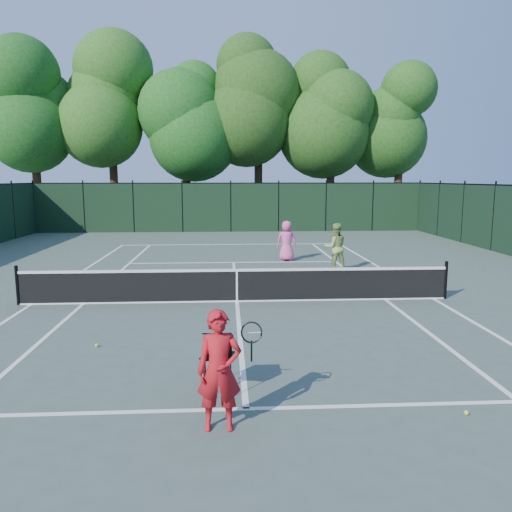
{
  "coord_description": "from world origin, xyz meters",
  "views": [
    {
      "loc": [
        -0.26,
        -13.23,
        3.33
      ],
      "look_at": [
        0.58,
        1.0,
        1.1
      ],
      "focal_mm": 35.0,
      "sensor_mm": 36.0,
      "label": 1
    }
  ],
  "objects": [
    {
      "name": "sideline_doubles_left",
      "position": [
        -5.49,
        0.0,
        0.0
      ],
      "size": [
        0.1,
        23.77,
        0.01
      ],
      "primitive_type": "cube",
      "color": "white",
      "rests_on": "ground"
    },
    {
      "name": "ground",
      "position": [
        0.0,
        0.0,
        0.0
      ],
      "size": [
        90.0,
        90.0,
        0.0
      ],
      "primitive_type": "plane",
      "color": "#445248",
      "rests_on": "ground"
    },
    {
      "name": "tree_1",
      "position": [
        -8.0,
        22.0,
        8.69
      ],
      "size": [
        6.8,
        6.8,
        13.98
      ],
      "color": "black",
      "rests_on": "ground"
    },
    {
      "name": "service_line_near",
      "position": [
        0.0,
        -6.4,
        0.0
      ],
      "size": [
        8.23,
        0.1,
        0.01
      ],
      "primitive_type": "cube",
      "color": "white",
      "rests_on": "ground"
    },
    {
      "name": "sideline_singles_right",
      "position": [
        4.12,
        0.0,
        0.0
      ],
      "size": [
        0.1,
        23.77,
        0.01
      ],
      "primitive_type": "cube",
      "color": "white",
      "rests_on": "ground"
    },
    {
      "name": "player_pink",
      "position": [
        2.17,
        6.74,
        0.82
      ],
      "size": [
        0.86,
        0.61,
        1.63
      ],
      "rotation": [
        0.0,
        0.0,
        3.02
      ],
      "color": "#EC5395",
      "rests_on": "ground"
    },
    {
      "name": "tree_3",
      "position": [
        2.0,
        22.3,
        9.01
      ],
      "size": [
        7.0,
        7.0,
        14.45
      ],
      "color": "black",
      "rests_on": "ground"
    },
    {
      "name": "tree_0",
      "position": [
        -13.0,
        21.5,
        8.16
      ],
      "size": [
        6.4,
        6.4,
        13.14
      ],
      "color": "black",
      "rests_on": "ground"
    },
    {
      "name": "sideline_singles_left",
      "position": [
        -4.12,
        0.0,
        0.0
      ],
      "size": [
        0.1,
        23.77,
        0.01
      ],
      "primitive_type": "cube",
      "color": "white",
      "rests_on": "ground"
    },
    {
      "name": "fence_far",
      "position": [
        0.0,
        18.0,
        1.5
      ],
      "size": [
        24.0,
        0.05,
        3.0
      ],
      "primitive_type": "cube",
      "color": "black",
      "rests_on": "ground"
    },
    {
      "name": "tree_4",
      "position": [
        7.0,
        21.6,
        8.14
      ],
      "size": [
        6.2,
        6.2,
        12.97
      ],
      "color": "black",
      "rests_on": "ground"
    },
    {
      "name": "center_service_line",
      "position": [
        0.0,
        0.0,
        0.0
      ],
      "size": [
        0.1,
        12.8,
        0.01
      ],
      "primitive_type": "cube",
      "color": "white",
      "rests_on": "ground"
    },
    {
      "name": "loose_ball_near_cart",
      "position": [
        3.12,
        -6.77,
        0.03
      ],
      "size": [
        0.07,
        0.07,
        0.07
      ],
      "primitive_type": "sphere",
      "color": "#CFEA2F",
      "rests_on": "ground"
    },
    {
      "name": "tree_5",
      "position": [
        12.0,
        22.1,
        7.71
      ],
      "size": [
        5.8,
        5.8,
        12.23
      ],
      "color": "black",
      "rests_on": "ground"
    },
    {
      "name": "sideline_doubles_right",
      "position": [
        5.49,
        0.0,
        0.0
      ],
      "size": [
        0.1,
        23.77,
        0.01
      ],
      "primitive_type": "cube",
      "color": "white",
      "rests_on": "ground"
    },
    {
      "name": "coach",
      "position": [
        -0.37,
        -6.95,
        0.82
      ],
      "size": [
        0.9,
        0.61,
        1.64
      ],
      "rotation": [
        0.0,
        0.0,
        0.02
      ],
      "color": "red",
      "rests_on": "ground"
    },
    {
      "name": "tree_2",
      "position": [
        -3.0,
        21.8,
        7.73
      ],
      "size": [
        6.0,
        6.0,
        12.4
      ],
      "color": "black",
      "rests_on": "ground"
    },
    {
      "name": "loose_ball_midcourt",
      "position": [
        -2.87,
        -3.52,
        0.03
      ],
      "size": [
        0.07,
        0.07,
        0.07
      ],
      "primitive_type": "sphere",
      "color": "#CDEA30",
      "rests_on": "ground"
    },
    {
      "name": "player_green",
      "position": [
        3.64,
        4.34,
        0.87
      ],
      "size": [
        0.89,
        0.71,
        1.74
      ],
      "rotation": [
        0.0,
        0.0,
        3.21
      ],
      "color": "#92B359",
      "rests_on": "ground"
    },
    {
      "name": "ball_hopper",
      "position": [
        -0.42,
        -5.8,
        0.71
      ],
      "size": [
        0.56,
        0.56,
        0.85
      ],
      "rotation": [
        0.0,
        0.0,
        -0.32
      ],
      "color": "black",
      "rests_on": "ground"
    },
    {
      "name": "tennis_net",
      "position": [
        0.0,
        0.0,
        0.48
      ],
      "size": [
        11.69,
        0.09,
        1.06
      ],
      "color": "black",
      "rests_on": "ground"
    },
    {
      "name": "baseline_far",
      "position": [
        0.0,
        11.88,
        0.0
      ],
      "size": [
        10.97,
        0.1,
        0.01
      ],
      "primitive_type": "cube",
      "color": "white",
      "rests_on": "ground"
    },
    {
      "name": "service_line_far",
      "position": [
        0.0,
        6.4,
        0.0
      ],
      "size": [
        8.23,
        0.1,
        0.01
      ],
      "primitive_type": "cube",
      "color": "white",
      "rests_on": "ground"
    }
  ]
}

